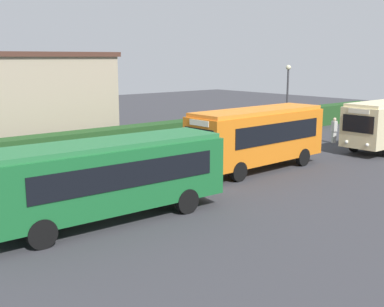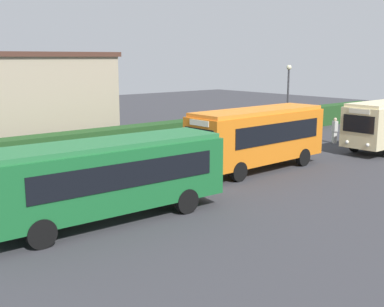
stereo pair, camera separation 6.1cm
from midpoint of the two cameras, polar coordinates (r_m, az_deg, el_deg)
The scene contains 9 objects.
ground_plane at distance 22.73m, azimuth -2.71°, elevation -4.34°, with size 102.43×102.43×0.00m, color #38383D.
bus_green at distance 18.41m, azimuth -9.99°, elevation -2.54°, with size 9.70×2.80×3.05m.
bus_orange at distance 26.76m, azimuth 7.72°, elevation 2.12°, with size 8.79×2.67×3.34m.
person_center at distance 36.50m, azimuth 16.33°, elevation 2.69°, with size 0.42×0.50×1.83m.
person_right at distance 35.74m, azimuth 18.80°, elevation 2.34°, with size 0.53×0.47×1.81m.
hedge_row at distance 29.83m, azimuth -13.05°, elevation 0.83°, with size 63.22×1.47×1.73m, color #21491F.
depot_building at distance 34.53m, azimuth -17.78°, elevation 5.88°, with size 8.72×7.97×6.39m.
traffic_cone at distance 34.70m, azimuth 6.47°, elevation 1.53°, with size 0.36×0.36×0.60m, color orange.
lamppost at distance 36.10m, azimuth 11.16°, elevation 6.81°, with size 0.36×0.36×5.53m.
Camera 2 is at (-13.28, -17.43, 6.08)m, focal length 45.80 mm.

